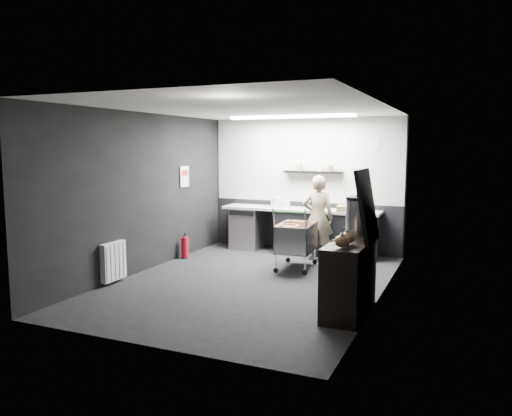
% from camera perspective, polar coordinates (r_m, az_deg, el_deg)
% --- Properties ---
extents(floor, '(5.50, 5.50, 0.00)m').
position_cam_1_polar(floor, '(7.94, -0.62, -8.49)').
color(floor, black).
rests_on(floor, ground).
extents(ceiling, '(5.50, 5.50, 0.00)m').
position_cam_1_polar(ceiling, '(7.67, -0.64, 11.33)').
color(ceiling, white).
rests_on(ceiling, wall_back).
extents(wall_back, '(5.50, 0.00, 5.50)m').
position_cam_1_polar(wall_back, '(10.26, 5.64, 2.66)').
color(wall_back, black).
rests_on(wall_back, floor).
extents(wall_front, '(5.50, 0.00, 5.50)m').
position_cam_1_polar(wall_front, '(5.32, -12.79, -1.52)').
color(wall_front, black).
rests_on(wall_front, floor).
extents(wall_left, '(0.00, 5.50, 5.50)m').
position_cam_1_polar(wall_left, '(8.70, -12.76, 1.75)').
color(wall_left, black).
rests_on(wall_left, floor).
extents(wall_right, '(0.00, 5.50, 5.50)m').
position_cam_1_polar(wall_right, '(7.12, 14.24, 0.57)').
color(wall_right, black).
rests_on(wall_right, floor).
extents(kitchen_wall_panel, '(3.95, 0.02, 1.70)m').
position_cam_1_polar(kitchen_wall_panel, '(10.21, 5.64, 5.45)').
color(kitchen_wall_panel, '#B8B9B4').
rests_on(kitchen_wall_panel, wall_back).
extents(dado_panel, '(3.95, 0.02, 1.00)m').
position_cam_1_polar(dado_panel, '(10.34, 5.55, -2.05)').
color(dado_panel, black).
rests_on(dado_panel, wall_back).
extents(floating_shelf, '(1.20, 0.22, 0.04)m').
position_cam_1_polar(floating_shelf, '(10.06, 6.52, 4.11)').
color(floating_shelf, black).
rests_on(floating_shelf, wall_back).
extents(wall_clock, '(0.20, 0.03, 0.20)m').
position_cam_1_polar(wall_clock, '(9.86, 13.47, 6.99)').
color(wall_clock, silver).
rests_on(wall_clock, wall_back).
extents(poster, '(0.02, 0.30, 0.40)m').
position_cam_1_polar(poster, '(9.75, -8.19, 3.58)').
color(poster, white).
rests_on(poster, wall_left).
extents(poster_red_band, '(0.02, 0.22, 0.10)m').
position_cam_1_polar(poster_red_band, '(9.74, -8.17, 3.99)').
color(poster_red_band, '#B3161B').
rests_on(poster_red_band, poster).
extents(radiator, '(0.10, 0.50, 0.60)m').
position_cam_1_polar(radiator, '(8.11, -15.99, -5.88)').
color(radiator, silver).
rests_on(radiator, wall_left).
extents(ceiling_strip, '(2.40, 0.20, 0.04)m').
position_cam_1_polar(ceiling_strip, '(9.39, 4.04, 10.34)').
color(ceiling_strip, white).
rests_on(ceiling_strip, ceiling).
extents(prep_counter, '(3.20, 0.61, 0.90)m').
position_cam_1_polar(prep_counter, '(10.01, 5.74, -2.59)').
color(prep_counter, black).
rests_on(prep_counter, floor).
extents(person, '(0.64, 0.48, 1.60)m').
position_cam_1_polar(person, '(9.43, 7.08, -1.10)').
color(person, beige).
rests_on(person, floor).
extents(shopping_cart, '(0.66, 1.01, 1.07)m').
position_cam_1_polar(shopping_cart, '(8.74, 4.59, -3.62)').
color(shopping_cart, silver).
rests_on(shopping_cart, floor).
extents(sideboard, '(0.53, 1.24, 1.85)m').
position_cam_1_polar(sideboard, '(6.51, 10.78, -6.75)').
color(sideboard, black).
rests_on(sideboard, floor).
extents(fire_extinguisher, '(0.14, 0.14, 0.47)m').
position_cam_1_polar(fire_extinguisher, '(9.65, -8.11, -4.37)').
color(fire_extinguisher, red).
rests_on(fire_extinguisher, floor).
extents(cardboard_box, '(0.59, 0.48, 0.11)m').
position_cam_1_polar(cardboard_box, '(9.66, 10.84, -0.06)').
color(cardboard_box, olive).
rests_on(cardboard_box, prep_counter).
extents(pink_tub, '(0.21, 0.21, 0.21)m').
position_cam_1_polar(pink_tub, '(10.15, 2.29, 0.70)').
color(pink_tub, beige).
rests_on(pink_tub, prep_counter).
extents(white_container, '(0.17, 0.14, 0.14)m').
position_cam_1_polar(white_container, '(10.03, 3.38, 0.42)').
color(white_container, silver).
rests_on(white_container, prep_counter).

